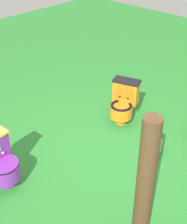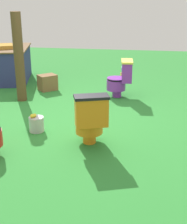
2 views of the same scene
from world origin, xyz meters
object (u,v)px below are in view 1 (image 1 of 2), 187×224
object	(u,v)px
toilet_orange	(123,102)
wooden_post	(145,187)
lemon_bucket	(154,145)
toilet_purple	(0,161)

from	to	relation	value
toilet_orange	wooden_post	world-z (taller)	wooden_post
lemon_bucket	toilet_purple	bearing A→B (deg)	-29.76
toilet_orange	lemon_bucket	distance (m)	0.95
wooden_post	lemon_bucket	xyz separation A→B (m)	(-1.38, -0.75, -0.70)
toilet_purple	toilet_orange	xyz separation A→B (m)	(-2.22, 0.23, 0.00)
lemon_bucket	wooden_post	bearing A→B (deg)	28.58
toilet_orange	toilet_purple	bearing A→B (deg)	65.45
toilet_purple	toilet_orange	size ratio (longest dim) A/B	1.00
toilet_purple	lemon_bucket	world-z (taller)	toilet_purple
lemon_bucket	toilet_orange	bearing A→B (deg)	-110.56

